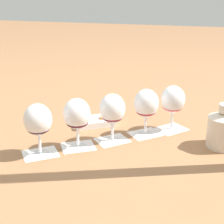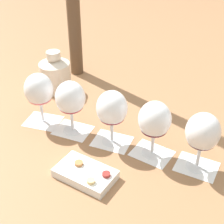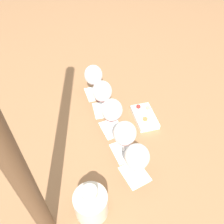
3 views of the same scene
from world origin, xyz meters
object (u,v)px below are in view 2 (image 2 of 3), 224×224
(wine_glass_2, at_px, (113,110))
(ceramic_vase, at_px, (55,73))
(wine_glass_1, at_px, (70,100))
(snack_dish, at_px, (86,174))
(wine_glass_3, at_px, (155,121))
(wine_glass_4, at_px, (203,134))
(wine_glass_0, at_px, (39,91))

(wine_glass_2, distance_m, ceramic_vase, 0.39)
(wine_glass_1, distance_m, ceramic_vase, 0.28)
(wine_glass_2, height_order, snack_dish, wine_glass_2)
(ceramic_vase, distance_m, snack_dish, 0.50)
(ceramic_vase, bearing_deg, wine_glass_2, -79.94)
(wine_glass_3, xyz_separation_m, snack_dish, (-0.21, -0.01, -0.10))
(wine_glass_2, height_order, ceramic_vase, wine_glass_2)
(wine_glass_1, height_order, wine_glass_4, same)
(wine_glass_0, distance_m, wine_glass_4, 0.51)
(wine_glass_1, bearing_deg, wine_glass_4, -48.67)
(wine_glass_0, xyz_separation_m, wine_glass_2, (0.17, -0.19, -0.00))
(wine_glass_4, bearing_deg, wine_glass_0, 131.18)
(wine_glass_3, distance_m, wine_glass_4, 0.13)
(wine_glass_2, xyz_separation_m, snack_dish, (-0.13, -0.11, -0.10))
(snack_dish, bearing_deg, wine_glass_4, -16.03)
(wine_glass_1, relative_size, wine_glass_3, 1.00)
(wine_glass_3, xyz_separation_m, wine_glass_4, (0.09, -0.10, -0.00))
(wine_glass_2, relative_size, snack_dish, 0.94)
(wine_glass_4, bearing_deg, snack_dish, 163.97)
(wine_glass_3, relative_size, ceramic_vase, 1.12)
(wine_glass_4, distance_m, ceramic_vase, 0.63)
(wine_glass_3, distance_m, ceramic_vase, 0.50)
(wine_glass_1, xyz_separation_m, wine_glass_3, (0.18, -0.20, 0.00))
(wine_glass_2, bearing_deg, wine_glass_1, 132.38)
(wine_glass_4, xyz_separation_m, ceramic_vase, (-0.24, 0.58, -0.05))
(wine_glass_1, height_order, wine_glass_3, same)
(wine_glass_0, relative_size, snack_dish, 0.94)
(snack_dish, bearing_deg, wine_glass_1, 81.02)
(snack_dish, bearing_deg, wine_glass_0, 97.79)
(wine_glass_3, relative_size, snack_dish, 0.94)
(wine_glass_1, xyz_separation_m, wine_glass_4, (0.26, -0.30, -0.00))
(wine_glass_2, bearing_deg, wine_glass_0, 131.60)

